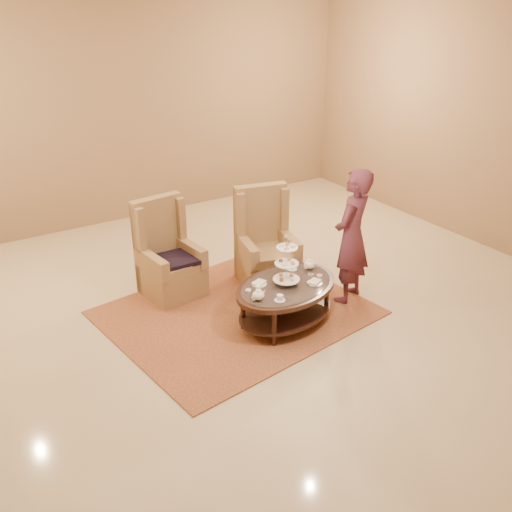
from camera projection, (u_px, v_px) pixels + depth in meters
ground at (265, 319)px, 6.77m from camera, size 8.00×8.00×0.00m
ceiling at (265, 319)px, 6.77m from camera, size 8.00×8.00×0.02m
wall_back at (128, 113)px, 9.07m from camera, size 8.00×0.04×3.50m
wall_right at (505, 131)px, 7.96m from camera, size 0.04×8.00×3.50m
rug at (237, 312)px, 6.90m from camera, size 3.18×2.76×0.02m
tea_table at (286, 291)px, 6.55m from camera, size 1.52×1.21×1.12m
armchair_left at (168, 263)px, 7.20m from camera, size 0.74×0.76×1.24m
armchair_right at (265, 252)px, 7.47m from camera, size 0.84×0.86×1.29m
person at (352, 237)px, 6.86m from camera, size 0.74×0.63×1.70m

